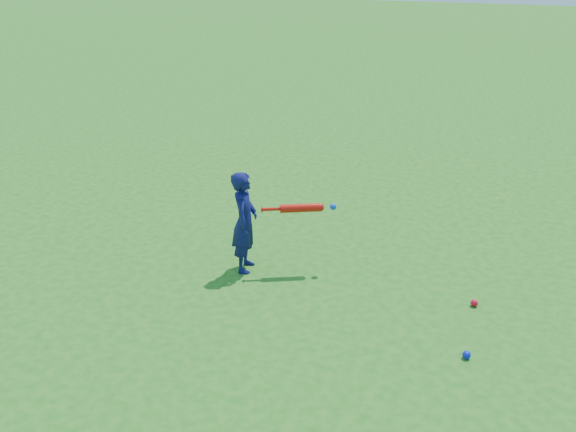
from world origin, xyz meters
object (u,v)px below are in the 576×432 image
object	(u,v)px
ground_ball_red	(474,303)
bat_swing	(303,208)
child	(245,222)
ground_ball_blue	(467,355)

from	to	relation	value
ground_ball_red	bat_swing	xyz separation A→B (m)	(-1.99, 0.14, 0.73)
child	ground_ball_blue	size ratio (longest dim) A/B	15.30
child	ground_ball_blue	xyz separation A→B (m)	(2.66, -0.85, -0.56)
child	bat_swing	xyz separation A→B (m)	(0.62, 0.27, 0.17)
child	ground_ball_red	size ratio (longest dim) A/B	15.22
child	bat_swing	size ratio (longest dim) A/B	1.53
ground_ball_red	bat_swing	world-z (taller)	bat_swing
ground_ball_red	bat_swing	bearing A→B (deg)	176.10
child	ground_ball_red	distance (m)	2.67
ground_ball_red	bat_swing	size ratio (longest dim) A/B	0.10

